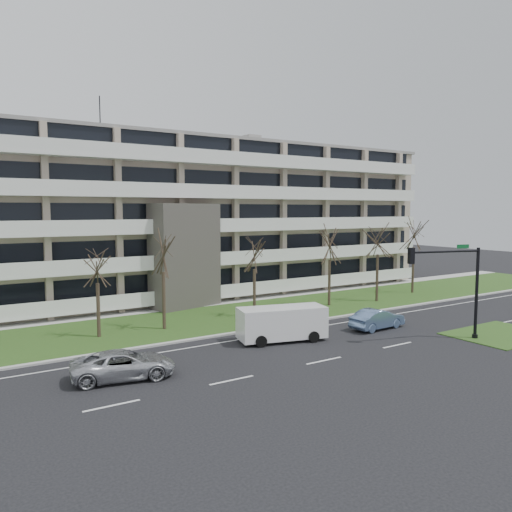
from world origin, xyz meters
TOP-DOWN VIEW (x-y plane):
  - ground at (0.00, 0.00)m, footprint 160.00×160.00m
  - grass_verge at (0.00, 13.00)m, footprint 90.00×10.00m
  - curb at (0.00, 8.00)m, footprint 90.00×0.35m
  - sidewalk at (0.00, 18.50)m, footprint 90.00×2.00m
  - grass_median at (14.00, -2.00)m, footprint 7.00×5.00m
  - lane_edge_line at (0.00, 6.50)m, footprint 90.00×0.12m
  - apartment_building at (-0.01, 25.32)m, footprint 60.50×15.10m
  - silver_pickup at (-10.44, 3.18)m, footprint 5.52×3.38m
  - blue_sedan at (8.14, 3.75)m, footprint 4.44×1.76m
  - white_van at (0.59, 4.77)m, footprint 6.01×3.44m
  - traffic_signal at (9.82, -1.21)m, footprint 5.23×1.75m
  - tree_2 at (-9.25, 12.03)m, footprint 3.26×3.26m
  - tree_3 at (-4.74, 11.76)m, footprint 3.67×3.67m
  - tree_4 at (2.87, 11.78)m, footprint 3.41×3.41m
  - tree_5 at (10.95, 12.15)m, footprint 3.65×3.65m
  - tree_6 at (15.98, 11.29)m, footprint 3.92×3.92m
  - tree_7 at (22.60, 12.71)m, footprint 4.20×4.20m

SIDE VIEW (x-z plane):
  - ground at x=0.00m, z-range 0.00..0.00m
  - lane_edge_line at x=0.00m, z-range 0.00..0.01m
  - grass_verge at x=0.00m, z-range 0.00..0.06m
  - grass_median at x=14.00m, z-range 0.00..0.06m
  - sidewalk at x=0.00m, z-range 0.00..0.08m
  - curb at x=0.00m, z-range 0.00..0.12m
  - silver_pickup at x=-10.44m, z-range 0.00..1.43m
  - blue_sedan at x=8.14m, z-range 0.00..1.44m
  - white_van at x=0.59m, z-range 0.22..2.42m
  - traffic_signal at x=9.82m, z-range 0.92..7.18m
  - tree_2 at x=-9.25m, z-range 1.80..8.31m
  - tree_4 at x=2.87m, z-range 1.89..8.72m
  - tree_5 at x=10.95m, z-range 2.02..9.32m
  - tree_3 at x=-4.74m, z-range 2.04..9.38m
  - tree_6 at x=15.98m, z-range 2.18..10.02m
  - tree_7 at x=22.60m, z-range 2.33..10.73m
  - apartment_building at x=-0.01m, z-range -1.76..16.99m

